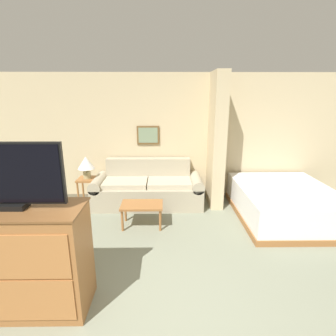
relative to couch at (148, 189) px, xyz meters
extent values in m
cube|color=#CCB78E|center=(0.41, 0.48, 0.97)|extent=(7.50, 0.12, 2.60)
cube|color=#70644E|center=(0.41, 0.41, -0.30)|extent=(7.50, 0.02, 0.06)
cube|color=brown|center=(0.00, 0.40, 1.04)|extent=(0.46, 0.02, 0.38)
cube|color=gray|center=(0.00, 0.39, 1.04)|extent=(0.39, 0.01, 0.31)
cube|color=#CCB78E|center=(1.36, 0.05, 0.97)|extent=(0.24, 0.75, 2.60)
cube|color=tan|center=(0.00, -0.04, -0.11)|extent=(1.74, 0.84, 0.44)
cube|color=tan|center=(0.00, 0.28, 0.34)|extent=(1.74, 0.20, 0.46)
cube|color=tan|center=(-0.97, -0.04, -0.11)|extent=(0.21, 0.84, 0.44)
cylinder|color=tan|center=(-0.97, -0.04, 0.16)|extent=(0.24, 0.84, 0.24)
cube|color=tan|center=(0.97, -0.04, -0.11)|extent=(0.21, 0.84, 0.44)
cylinder|color=tan|center=(0.97, -0.04, 0.16)|extent=(0.24, 0.84, 0.24)
cube|color=#BAAF94|center=(-0.43, -0.09, 0.16)|extent=(0.85, 0.60, 0.10)
cube|color=#BAAF94|center=(0.43, -0.09, 0.16)|extent=(0.85, 0.60, 0.10)
cube|color=#996033|center=(-0.04, -0.93, 0.05)|extent=(0.70, 0.44, 0.04)
cylinder|color=#996033|center=(-0.35, -1.11, -0.15)|extent=(0.04, 0.04, 0.36)
cylinder|color=#996033|center=(0.27, -1.11, -0.15)|extent=(0.04, 0.04, 0.36)
cylinder|color=#996033|center=(-0.35, -0.75, -0.15)|extent=(0.04, 0.04, 0.36)
cylinder|color=#996033|center=(0.27, -0.75, -0.15)|extent=(0.04, 0.04, 0.36)
cube|color=#996033|center=(-1.20, -0.03, 0.22)|extent=(0.38, 0.38, 0.04)
cylinder|color=#996033|center=(-1.36, -0.19, -0.06)|extent=(0.04, 0.04, 0.53)
cylinder|color=#996033|center=(-1.04, -0.19, -0.06)|extent=(0.04, 0.04, 0.53)
cylinder|color=#996033|center=(-1.36, 0.13, -0.06)|extent=(0.04, 0.04, 0.53)
cylinder|color=#996033|center=(-1.04, 0.13, -0.06)|extent=(0.04, 0.04, 0.53)
cylinder|color=tan|center=(-1.20, -0.03, 0.31)|extent=(0.15, 0.15, 0.14)
cylinder|color=tan|center=(-1.20, -0.03, 0.41)|extent=(0.02, 0.02, 0.07)
cone|color=silver|center=(-1.20, -0.03, 0.56)|extent=(0.33, 0.33, 0.24)
cube|color=#996033|center=(-1.09, -2.70, 0.23)|extent=(1.27, 0.53, 1.11)
cube|color=brown|center=(-1.09, -2.70, 0.79)|extent=(1.29, 0.56, 0.02)
cube|color=#AB6C39|center=(-1.09, -2.97, 0.45)|extent=(1.17, 0.01, 0.44)
cube|color=#AB6C39|center=(-1.09, -2.97, -0.02)|extent=(1.17, 0.01, 0.44)
cube|color=black|center=(-1.09, -2.70, 0.83)|extent=(0.24, 0.16, 0.05)
cube|color=black|center=(-1.09, -2.70, 1.15)|extent=(1.02, 0.04, 0.59)
cube|color=black|center=(-1.09, -2.72, 1.15)|extent=(0.98, 0.01, 0.55)
cube|color=#996033|center=(2.52, -0.63, -0.28)|extent=(1.66, 1.98, 0.10)
cube|color=white|center=(2.52, -0.63, 0.00)|extent=(1.62, 1.94, 0.46)
cube|color=white|center=(2.52, 0.12, 0.19)|extent=(1.50, 0.36, 0.10)
camera|label=1|loc=(0.35, -5.01, 1.85)|focal=28.00mm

